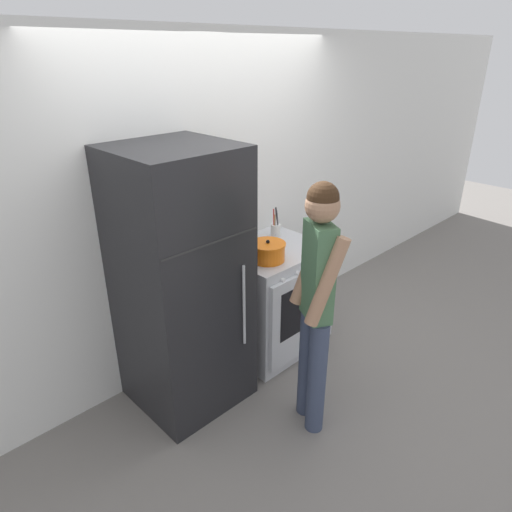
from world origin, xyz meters
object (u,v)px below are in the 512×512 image
at_px(refrigerator, 182,284).
at_px(utensil_jar, 276,229).
at_px(person, 317,298).
at_px(dutch_oven_pot, 268,251).
at_px(stove_range, 273,298).
at_px(tea_kettle, 244,241).

distance_m(refrigerator, utensil_jar, 1.11).
distance_m(utensil_jar, person, 1.17).
bearing_deg(dutch_oven_pot, stove_range, 31.31).
relative_size(refrigerator, tea_kettle, 7.21).
xyz_separation_m(refrigerator, stove_range, (0.89, -0.02, -0.46)).
height_order(stove_range, person, person).
xyz_separation_m(stove_range, tea_kettle, (-0.17, 0.17, 0.52)).
bearing_deg(dutch_oven_pot, tea_kettle, 87.06).
xyz_separation_m(stove_range, utensil_jar, (0.20, 0.17, 0.52)).
bearing_deg(refrigerator, utensil_jar, 8.12).
bearing_deg(person, utensil_jar, -5.32).
distance_m(tea_kettle, person, 1.01).
bearing_deg(refrigerator, dutch_oven_pot, -10.25).
height_order(refrigerator, dutch_oven_pot, refrigerator).
bearing_deg(dutch_oven_pot, person, -111.34).
height_order(utensil_jar, person, person).
xyz_separation_m(stove_range, person, (-0.45, -0.80, 0.51)).
height_order(stove_range, dutch_oven_pot, dutch_oven_pot).
relative_size(utensil_jar, person, 0.16).
height_order(tea_kettle, person, person).
xyz_separation_m(tea_kettle, person, (-0.28, -0.97, -0.01)).
bearing_deg(stove_range, refrigerator, 178.98).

